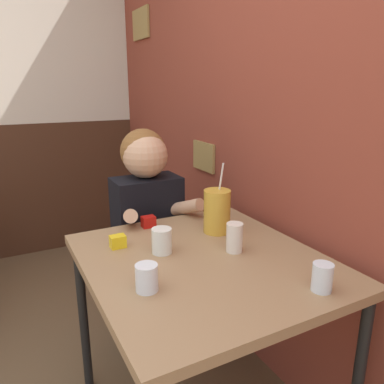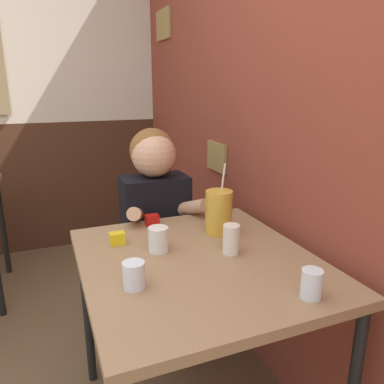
% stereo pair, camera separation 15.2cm
% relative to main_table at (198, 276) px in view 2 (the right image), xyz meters
% --- Properties ---
extents(brick_wall_right, '(0.08, 4.51, 2.70)m').
position_rel_main_table_xyz_m(brick_wall_right, '(0.49, 0.91, 0.65)').
color(brick_wall_right, brown).
rests_on(brick_wall_right, ground_plane).
extents(back_wall, '(5.38, 0.09, 2.70)m').
position_rel_main_table_xyz_m(back_wall, '(-0.73, 2.19, 0.65)').
color(back_wall, beige).
rests_on(back_wall, ground_plane).
extents(main_table, '(0.84, 0.94, 0.78)m').
position_rel_main_table_xyz_m(main_table, '(0.00, 0.00, 0.00)').
color(main_table, '#93704C').
rests_on(main_table, ground_plane).
extents(person_seated, '(0.42, 0.42, 1.19)m').
position_rel_main_table_xyz_m(person_seated, '(0.02, 0.63, -0.05)').
color(person_seated, black).
rests_on(person_seated, ground_plane).
extents(cocktail_pitcher, '(0.12, 0.12, 0.31)m').
position_rel_main_table_xyz_m(cocktail_pitcher, '(0.18, 0.20, 0.17)').
color(cocktail_pitcher, gold).
rests_on(cocktail_pitcher, main_table).
extents(glass_near_pitcher, '(0.07, 0.07, 0.09)m').
position_rel_main_table_xyz_m(glass_near_pitcher, '(-0.27, -0.12, 0.12)').
color(glass_near_pitcher, silver).
rests_on(glass_near_pitcher, main_table).
extents(glass_center, '(0.08, 0.08, 0.10)m').
position_rel_main_table_xyz_m(glass_center, '(-0.12, 0.12, 0.12)').
color(glass_center, silver).
rests_on(glass_center, main_table).
extents(glass_far_side, '(0.06, 0.06, 0.11)m').
position_rel_main_table_xyz_m(glass_far_side, '(0.13, -0.00, 0.13)').
color(glass_far_side, silver).
rests_on(glass_far_side, main_table).
extents(glass_by_brick, '(0.06, 0.06, 0.09)m').
position_rel_main_table_xyz_m(glass_by_brick, '(0.21, -0.37, 0.12)').
color(glass_by_brick, silver).
rests_on(glass_by_brick, main_table).
extents(condiment_ketchup, '(0.06, 0.04, 0.05)m').
position_rel_main_table_xyz_m(condiment_ketchup, '(-0.06, 0.39, 0.10)').
color(condiment_ketchup, '#B7140F').
rests_on(condiment_ketchup, main_table).
extents(condiment_mustard, '(0.06, 0.04, 0.05)m').
position_rel_main_table_xyz_m(condiment_mustard, '(-0.25, 0.24, 0.10)').
color(condiment_mustard, yellow).
rests_on(condiment_mustard, main_table).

